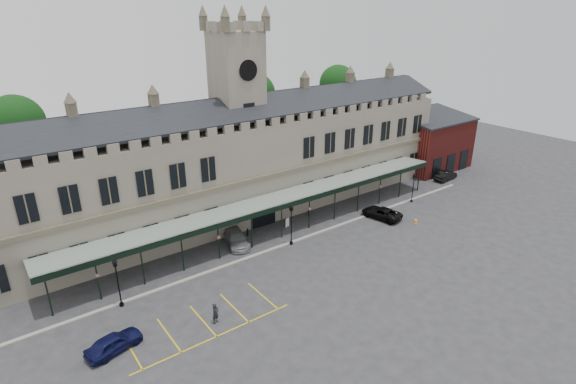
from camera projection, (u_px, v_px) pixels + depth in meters
ground at (323, 264)px, 46.03m from camera, size 140.00×140.00×0.00m
station_building at (241, 164)px, 55.45m from camera, size 60.00×10.36×17.30m
clock_tower at (238, 111)px, 53.00m from camera, size 5.60×5.60×24.80m
canopy at (280, 217)px, 50.68m from camera, size 50.00×4.10×4.30m
brick_annex at (431, 143)px, 72.76m from camera, size 12.40×8.36×9.23m
kerb at (291, 243)px, 50.11m from camera, size 60.00×0.40×0.12m
parking_markings at (206, 324)px, 37.23m from camera, size 16.00×6.00×0.01m
tree_behind_left at (16, 125)px, 47.78m from camera, size 6.00×6.00×16.00m
tree_behind_mid at (255, 95)px, 64.22m from camera, size 6.00×6.00×16.00m
tree_behind_right at (338, 85)px, 72.98m from camera, size 6.00×6.00×16.00m
lamp_post_left at (117, 278)px, 38.46m from camera, size 0.45×0.45×4.77m
lamp_post_mid at (291, 221)px, 48.82m from camera, size 0.46×0.46×4.82m
lamp_post_right at (413, 185)px, 59.90m from camera, size 0.39×0.39×4.11m
traffic_cone at (416, 221)px, 54.62m from camera, size 0.43×0.43×0.69m
sign_board at (287, 223)px, 53.69m from camera, size 0.64×0.23×1.12m
bollard_left at (248, 233)px, 51.42m from camera, size 0.17×0.17×0.97m
bollard_right at (309, 213)px, 56.57m from camera, size 0.14×0.14×0.81m
car_left_a at (114, 343)px, 34.09m from camera, size 4.61×2.70×1.47m
car_taxi at (236, 238)px, 49.61m from camera, size 3.42×5.52×1.49m
car_van at (382, 213)px, 55.87m from camera, size 3.37×5.47×1.41m
car_right_b at (446, 176)px, 68.37m from camera, size 4.46×1.91×1.43m
person_a at (215, 313)px, 37.07m from camera, size 0.79×0.66×1.85m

